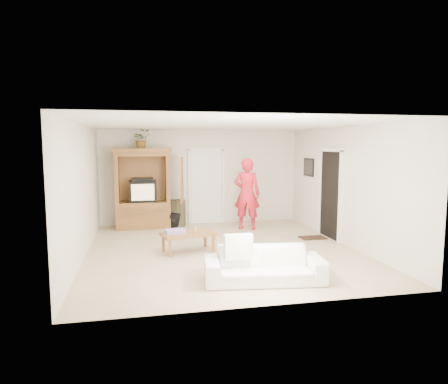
% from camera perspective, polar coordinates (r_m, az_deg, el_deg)
% --- Properties ---
extents(floor, '(6.00, 6.00, 0.00)m').
position_cam_1_polar(floor, '(8.45, -0.23, -8.26)').
color(floor, tan).
rests_on(floor, ground).
extents(ceiling, '(6.00, 6.00, 0.00)m').
position_cam_1_polar(ceiling, '(8.18, -0.23, 9.62)').
color(ceiling, white).
rests_on(ceiling, floor).
extents(wall_back, '(5.50, 0.00, 5.50)m').
position_cam_1_polar(wall_back, '(11.16, -3.33, 2.17)').
color(wall_back, silver).
rests_on(wall_back, floor).
extents(wall_front, '(5.50, 0.00, 5.50)m').
position_cam_1_polar(wall_front, '(5.34, 6.26, -2.90)').
color(wall_front, silver).
rests_on(wall_front, floor).
extents(wall_left, '(0.00, 6.00, 6.00)m').
position_cam_1_polar(wall_left, '(8.13, -19.59, 0.07)').
color(wall_left, silver).
rests_on(wall_left, floor).
extents(wall_right, '(0.00, 6.00, 6.00)m').
position_cam_1_polar(wall_right, '(9.17, 16.86, 0.89)').
color(wall_right, silver).
rests_on(wall_right, floor).
extents(armoire, '(1.82, 1.14, 2.10)m').
position_cam_1_polar(armoire, '(10.74, -11.39, -0.23)').
color(armoire, brown).
rests_on(armoire, floor).
extents(door_back, '(0.85, 0.05, 2.04)m').
position_cam_1_polar(door_back, '(11.18, -2.53, 0.74)').
color(door_back, white).
rests_on(door_back, floor).
extents(doorway_right, '(0.05, 0.90, 2.04)m').
position_cam_1_polar(doorway_right, '(9.71, 14.98, -0.40)').
color(doorway_right, black).
rests_on(doorway_right, floor).
extents(framed_picture, '(0.03, 0.60, 0.48)m').
position_cam_1_polar(framed_picture, '(10.84, 12.01, 3.48)').
color(framed_picture, black).
rests_on(framed_picture, wall_right).
extents(doormat, '(0.60, 0.40, 0.02)m').
position_cam_1_polar(doormat, '(9.71, 12.55, -6.39)').
color(doormat, '#382316').
rests_on(doormat, floor).
extents(plant, '(0.48, 0.43, 0.48)m').
position_cam_1_polar(plant, '(10.63, -11.70, 7.43)').
color(plant, '#4C7238').
rests_on(plant, armoire).
extents(man, '(0.80, 0.69, 1.86)m').
position_cam_1_polar(man, '(10.35, 3.29, -0.25)').
color(man, red).
rests_on(man, floor).
extents(sofa, '(1.97, 0.97, 0.55)m').
position_cam_1_polar(sofa, '(6.53, 5.73, -10.33)').
color(sofa, white).
rests_on(sofa, floor).
extents(coffee_table, '(1.18, 0.82, 0.40)m').
position_cam_1_polar(coffee_table, '(8.27, -5.12, -6.16)').
color(coffee_table, brown).
rests_on(coffee_table, floor).
extents(towel, '(0.42, 0.34, 0.08)m').
position_cam_1_polar(towel, '(8.22, -7.02, -5.60)').
color(towel, '#FF54A2').
rests_on(towel, coffee_table).
extents(candle, '(0.08, 0.08, 0.10)m').
position_cam_1_polar(candle, '(8.31, -4.17, -5.36)').
color(candle, tan).
rests_on(candle, coffee_table).
extents(backpack_black, '(0.35, 0.28, 0.38)m').
position_cam_1_polar(backpack_black, '(10.71, -7.22, -4.06)').
color(backpack_black, black).
rests_on(backpack_black, floor).
extents(backpack_olive, '(0.45, 0.39, 0.72)m').
position_cam_1_polar(backpack_olive, '(10.81, -6.64, -3.05)').
color(backpack_olive, '#47442B').
rests_on(backpack_olive, floor).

